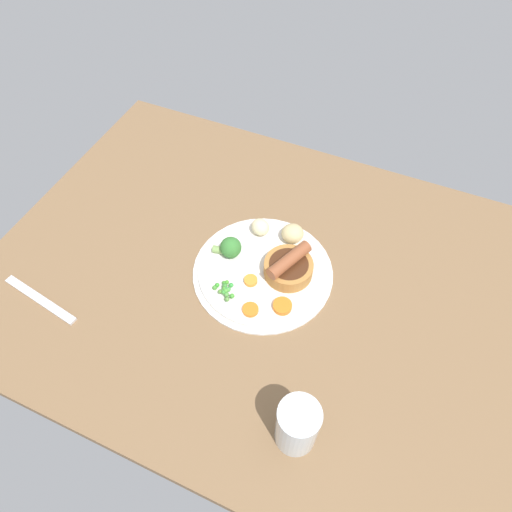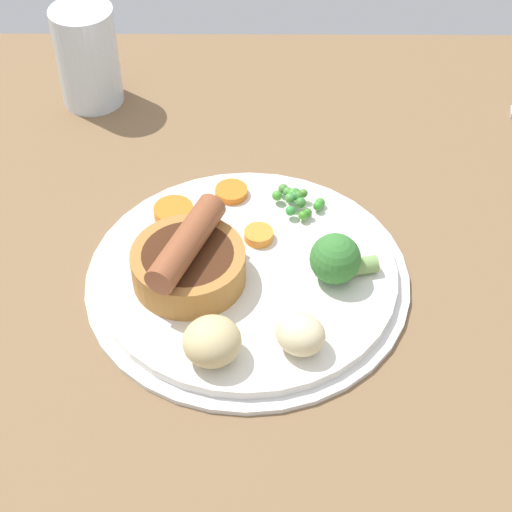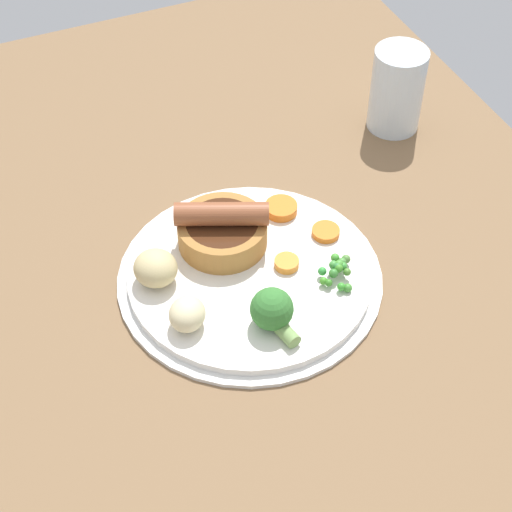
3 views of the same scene
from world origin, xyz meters
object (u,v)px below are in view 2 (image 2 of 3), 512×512
carrot_slice_0 (174,212)px  dinner_plate (248,276)px  broccoli_floret_near (337,259)px  carrot_slice_3 (231,192)px  potato_chunk_0 (212,341)px  potato_chunk_1 (300,334)px  carrot_slice_1 (259,235)px  sausage_pudding (188,262)px  drinking_glass (87,56)px  pea_pile (297,199)px

carrot_slice_0 → dinner_plate: bearing=-44.6°
broccoli_floret_near → carrot_slice_3: 14.01cm
potato_chunk_0 → potato_chunk_1: size_ratio=1.14×
potato_chunk_0 → carrot_slice_1: potato_chunk_0 is taller
dinner_plate → carrot_slice_0: carrot_slice_0 is taller
carrot_slice_1 → carrot_slice_0: bearing=159.5°
sausage_pudding → drinking_glass: 30.72cm
carrot_slice_3 → broccoli_floret_near: bearing=-48.8°
carrot_slice_3 → potato_chunk_1: bearing=-72.1°
dinner_plate → potato_chunk_1: bearing=-63.4°
broccoli_floret_near → drinking_glass: drinking_glass is taller
sausage_pudding → carrot_slice_0: size_ratio=2.79×
carrot_slice_1 → potato_chunk_1: bearing=-75.0°
broccoli_floret_near → sausage_pudding: bearing=-11.3°
dinner_plate → sausage_pudding: sausage_pudding is taller
dinner_plate → sausage_pudding: (-4.93, -1.08, 2.90)cm
broccoli_floret_near → carrot_slice_0: 16.25cm
pea_pile → potato_chunk_1: potato_chunk_1 is taller
sausage_pudding → potato_chunk_1: (9.16, -7.39, -0.45)cm
pea_pile → carrot_slice_1: pea_pile is taller
dinner_plate → carrot_slice_0: bearing=135.4°
sausage_pudding → pea_pile: (9.34, 9.09, -1.07)cm
dinner_plate → carrot_slice_1: size_ratio=10.76×
pea_pile → carrot_slice_1: (-3.46, -4.19, -0.56)cm
potato_chunk_1 → carrot_slice_0: bearing=126.1°
potato_chunk_1 → carrot_slice_0: size_ratio=1.12×
dinner_plate → carrot_slice_3: (-1.63, 9.72, 1.19)cm
potato_chunk_0 → potato_chunk_1: 6.90cm
sausage_pudding → pea_pile: 13.07cm
potato_chunk_0 → drinking_glass: size_ratio=0.43×
dinner_plate → potato_chunk_1: (4.24, -8.47, 2.44)cm
potato_chunk_1 → drinking_glass: (-21.38, 35.51, 2.39)cm
dinner_plate → carrot_slice_3: bearing=99.5°
dinner_plate → drinking_glass: drinking_glass is taller
sausage_pudding → potato_chunk_0: size_ratio=2.19×
dinner_plate → drinking_glass: 32.38cm
broccoli_floret_near → carrot_slice_0: (-14.34, 7.47, -1.56)cm
dinner_plate → broccoli_floret_near: bearing=-5.7°
potato_chunk_1 → carrot_slice_1: potato_chunk_1 is taller
potato_chunk_1 → drinking_glass: bearing=121.1°
potato_chunk_1 → carrot_slice_0: potato_chunk_1 is taller
drinking_glass → potato_chunk_1: bearing=-58.9°
carrot_slice_1 → drinking_glass: (-18.09, 23.21, 3.57)cm
carrot_slice_0 → carrot_slice_3: (5.19, 3.00, -0.15)cm
pea_pile → broccoli_floret_near: (3.11, -8.76, 1.08)cm
broccoli_floret_near → potato_chunk_1: size_ratio=1.49×
sausage_pudding → carrot_slice_3: sausage_pudding is taller
broccoli_floret_near → carrot_slice_1: 8.18cm
dinner_plate → carrot_slice_0: 9.67cm
broccoli_floret_near → drinking_glass: 37.21cm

